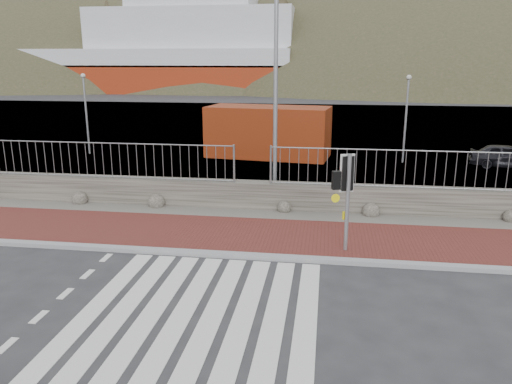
% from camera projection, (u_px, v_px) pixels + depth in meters
% --- Properties ---
extents(ground, '(220.00, 220.00, 0.00)m').
position_uv_depth(ground, '(197.00, 315.00, 9.66)').
color(ground, '#28282B').
rests_on(ground, ground).
extents(sidewalk_far, '(40.00, 3.00, 0.08)m').
position_uv_depth(sidewalk_far, '(238.00, 235.00, 13.96)').
color(sidewalk_far, maroon).
rests_on(sidewalk_far, ground).
extents(kerb_far, '(40.00, 0.25, 0.12)m').
position_uv_depth(kerb_far, '(228.00, 255.00, 12.52)').
color(kerb_far, gray).
rests_on(kerb_far, ground).
extents(zebra_crossing, '(4.62, 5.60, 0.01)m').
position_uv_depth(zebra_crossing, '(197.00, 315.00, 9.66)').
color(zebra_crossing, silver).
rests_on(zebra_crossing, ground).
extents(gravel_strip, '(40.00, 1.50, 0.06)m').
position_uv_depth(gravel_strip, '(249.00, 214.00, 15.87)').
color(gravel_strip, '#59544C').
rests_on(gravel_strip, ground).
extents(stone_wall, '(40.00, 0.60, 0.90)m').
position_uv_depth(stone_wall, '(253.00, 195.00, 16.53)').
color(stone_wall, '#413D35').
rests_on(stone_wall, ground).
extents(railing, '(18.07, 0.07, 1.22)m').
position_uv_depth(railing, '(252.00, 155.00, 16.03)').
color(railing, gray).
rests_on(railing, stone_wall).
extents(quay, '(120.00, 40.00, 0.50)m').
position_uv_depth(quay, '(295.00, 128.00, 36.35)').
color(quay, '#4C4C4F').
rests_on(quay, ground).
extents(water, '(220.00, 50.00, 0.05)m').
position_uv_depth(water, '(312.00, 95.00, 69.82)').
color(water, '#3F4C54').
rests_on(water, ground).
extents(ferry, '(50.00, 16.00, 20.00)m').
position_uv_depth(ferry, '(153.00, 56.00, 76.63)').
color(ferry, maroon).
rests_on(ferry, ground).
extents(hills_backdrop, '(254.00, 90.00, 100.00)m').
position_uv_depth(hills_backdrop, '(347.00, 205.00, 98.73)').
color(hills_backdrop, '#30351F').
rests_on(hills_backdrop, ground).
extents(traffic_signal_far, '(0.63, 0.37, 2.57)m').
position_uv_depth(traffic_signal_far, '(347.00, 182.00, 12.33)').
color(traffic_signal_far, gray).
rests_on(traffic_signal_far, ground).
extents(streetlight, '(1.72, 0.36, 8.11)m').
position_uv_depth(streetlight, '(280.00, 67.00, 16.14)').
color(streetlight, gray).
rests_on(streetlight, ground).
extents(shipping_container, '(6.35, 3.32, 2.53)m').
position_uv_depth(shipping_container, '(268.00, 132.00, 25.20)').
color(shipping_container, maroon).
rests_on(shipping_container, ground).
extents(car_a, '(3.36, 1.82, 1.08)m').
position_uv_depth(car_a, '(507.00, 156.00, 22.71)').
color(car_a, black).
rests_on(car_a, ground).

